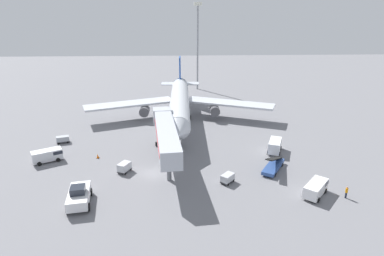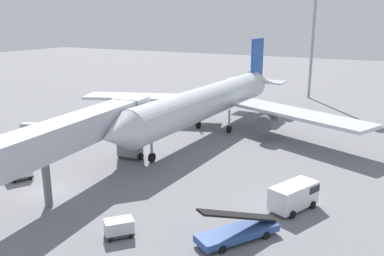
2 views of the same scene
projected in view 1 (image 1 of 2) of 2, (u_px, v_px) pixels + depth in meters
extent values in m
plane|color=slate|center=(154.00, 173.00, 51.32)|extent=(300.00, 300.00, 0.00)
cylinder|color=silver|center=(180.00, 103.00, 73.44)|extent=(5.15, 34.96, 4.39)
cone|color=silver|center=(178.00, 133.00, 55.09)|extent=(4.39, 4.22, 4.30)
cone|color=silver|center=(180.00, 83.00, 92.76)|extent=(4.31, 6.51, 4.17)
cube|color=#1947A3|center=(180.00, 70.00, 89.88)|extent=(0.47, 5.05, 7.02)
cube|color=silver|center=(189.00, 84.00, 90.81)|extent=(5.35, 3.79, 0.24)
cube|color=silver|center=(171.00, 84.00, 90.68)|extent=(5.35, 3.79, 0.24)
cube|color=silver|center=(229.00, 103.00, 76.94)|extent=(21.40, 12.98, 0.44)
cube|color=silver|center=(130.00, 104.00, 76.33)|extent=(21.54, 12.20, 0.44)
cylinder|color=#4C4C51|center=(215.00, 110.00, 76.05)|extent=(2.34, 3.01, 2.28)
cylinder|color=#4C4C51|center=(145.00, 111.00, 75.63)|extent=(2.34, 3.01, 2.28)
cylinder|color=gray|center=(179.00, 135.00, 61.58)|extent=(0.28, 0.28, 2.89)
cylinder|color=black|center=(179.00, 142.00, 62.07)|extent=(0.37, 1.11, 1.10)
cylinder|color=gray|center=(190.00, 112.00, 76.41)|extent=(0.28, 0.28, 2.89)
cylinder|color=black|center=(190.00, 117.00, 76.90)|extent=(0.37, 1.11, 1.10)
cylinder|color=gray|center=(169.00, 112.00, 76.28)|extent=(0.28, 0.28, 2.89)
cylinder|color=black|center=(169.00, 118.00, 76.77)|extent=(0.37, 1.11, 1.10)
cube|color=#B2B7C1|center=(166.00, 135.00, 50.90)|extent=(4.89, 19.87, 2.70)
cube|color=red|center=(157.00, 136.00, 50.69)|extent=(1.64, 16.45, 0.44)
cube|color=#B2B7C1|center=(163.00, 116.00, 60.62)|extent=(3.71, 3.12, 2.84)
cube|color=#232833|center=(162.00, 113.00, 61.75)|extent=(3.31, 0.56, 0.90)
cube|color=slate|center=(163.00, 134.00, 61.20)|extent=(2.71, 2.04, 4.05)
cylinder|color=black|center=(156.00, 144.00, 61.69)|extent=(0.38, 0.83, 0.80)
cylinder|color=black|center=(171.00, 143.00, 62.08)|extent=(0.38, 0.83, 0.80)
cylinder|color=slate|center=(169.00, 167.00, 48.45)|extent=(0.70, 0.70, 4.45)
cube|color=white|center=(79.00, 196.00, 42.61)|extent=(3.52, 6.12, 1.32)
cube|color=#232833|center=(78.00, 190.00, 41.97)|extent=(2.10, 2.07, 0.90)
cylinder|color=black|center=(88.00, 207.00, 41.35)|extent=(0.57, 1.15, 1.10)
cylinder|color=black|center=(68.00, 209.00, 40.86)|extent=(0.57, 1.15, 1.10)
cylinder|color=black|center=(91.00, 192.00, 44.80)|extent=(0.57, 1.15, 1.10)
cylinder|color=black|center=(72.00, 194.00, 44.32)|extent=(0.57, 1.15, 1.10)
cube|color=#2D4C8E|center=(273.00, 167.00, 52.21)|extent=(5.15, 6.54, 0.55)
cube|color=black|center=(274.00, 159.00, 51.72)|extent=(4.43, 6.10, 2.27)
cylinder|color=black|center=(275.00, 174.00, 50.27)|extent=(0.51, 0.62, 0.60)
cylinder|color=black|center=(264.00, 172.00, 51.14)|extent=(0.51, 0.62, 0.60)
cylinder|color=black|center=(282.00, 165.00, 53.47)|extent=(0.51, 0.62, 0.60)
cylinder|color=black|center=(271.00, 162.00, 54.33)|extent=(0.51, 0.62, 0.60)
cube|color=silver|center=(47.00, 155.00, 54.93)|extent=(5.16, 4.10, 1.80)
cube|color=#1E232D|center=(57.00, 151.00, 55.62)|extent=(2.33, 2.52, 0.58)
cylinder|color=black|center=(56.00, 156.00, 56.73)|extent=(0.77, 0.65, 0.68)
cylinder|color=black|center=(58.00, 160.00, 55.20)|extent=(0.77, 0.65, 0.68)
cylinder|color=black|center=(38.00, 160.00, 55.23)|extent=(0.77, 0.65, 0.68)
cylinder|color=black|center=(39.00, 164.00, 53.71)|extent=(0.77, 0.65, 0.68)
cube|color=white|center=(275.00, 145.00, 58.70)|extent=(3.60, 5.03, 1.99)
cube|color=#1E232D|center=(276.00, 140.00, 59.94)|extent=(2.44, 2.13, 0.64)
cylinder|color=black|center=(270.00, 147.00, 60.59)|extent=(0.59, 0.77, 0.68)
cylinder|color=black|center=(280.00, 148.00, 59.99)|extent=(0.59, 0.77, 0.68)
cylinder|color=black|center=(268.00, 152.00, 58.05)|extent=(0.59, 0.77, 0.68)
cylinder|color=black|center=(279.00, 154.00, 57.45)|extent=(0.59, 0.77, 0.68)
cube|color=white|center=(316.00, 188.00, 44.74)|extent=(4.64, 4.87, 1.63)
cube|color=#1E232D|center=(320.00, 181.00, 45.81)|extent=(2.49, 2.45, 0.52)
cylinder|color=black|center=(312.00, 187.00, 46.63)|extent=(0.71, 0.74, 0.68)
cylinder|color=black|center=(325.00, 191.00, 45.54)|extent=(0.71, 0.74, 0.68)
cylinder|color=black|center=(304.00, 195.00, 44.45)|extent=(0.71, 0.74, 0.68)
cylinder|color=black|center=(318.00, 200.00, 43.36)|extent=(0.71, 0.74, 0.68)
cube|color=#38383D|center=(63.00, 141.00, 63.21)|extent=(2.62, 1.94, 0.22)
cube|color=#999EA5|center=(63.00, 139.00, 63.02)|extent=(2.62, 1.94, 0.93)
cylinder|color=black|center=(59.00, 143.00, 62.46)|extent=(0.38, 0.23, 0.36)
cylinder|color=black|center=(59.00, 141.00, 63.49)|extent=(0.38, 0.23, 0.36)
cylinder|color=black|center=(68.00, 142.00, 63.01)|extent=(0.38, 0.23, 0.36)
cylinder|color=black|center=(68.00, 140.00, 64.04)|extent=(0.38, 0.23, 0.36)
cube|color=#38383D|center=(125.00, 170.00, 51.58)|extent=(2.24, 2.57, 0.22)
cube|color=silver|center=(124.00, 166.00, 51.35)|extent=(2.24, 2.57, 1.17)
cylinder|color=black|center=(125.00, 174.00, 50.72)|extent=(0.27, 0.38, 0.36)
cylinder|color=black|center=(118.00, 172.00, 51.22)|extent=(0.27, 0.38, 0.36)
cylinder|color=black|center=(131.00, 170.00, 52.02)|extent=(0.27, 0.38, 0.36)
cylinder|color=black|center=(124.00, 168.00, 52.52)|extent=(0.27, 0.38, 0.36)
cube|color=#38383D|center=(227.00, 181.00, 48.35)|extent=(2.38, 2.44, 0.22)
cube|color=silver|center=(228.00, 177.00, 48.14)|extent=(2.38, 2.44, 0.98)
cylinder|color=black|center=(228.00, 185.00, 47.49)|extent=(0.33, 0.35, 0.36)
cylinder|color=black|center=(221.00, 182.00, 48.19)|extent=(0.33, 0.35, 0.36)
cylinder|color=black|center=(233.00, 181.00, 48.58)|extent=(0.33, 0.35, 0.36)
cylinder|color=black|center=(227.00, 178.00, 49.28)|extent=(0.33, 0.35, 0.36)
cylinder|color=#1E2333|center=(346.00, 195.00, 44.28)|extent=(0.30, 0.30, 0.86)
cylinder|color=orange|center=(347.00, 190.00, 44.02)|extent=(0.40, 0.40, 0.68)
sphere|color=tan|center=(347.00, 187.00, 43.86)|extent=(0.23, 0.23, 0.23)
cube|color=black|center=(98.00, 158.00, 56.62)|extent=(0.51, 0.51, 0.03)
cone|color=orange|center=(98.00, 156.00, 56.49)|extent=(0.43, 0.43, 0.74)
cylinder|color=#93969B|center=(198.00, 49.00, 103.72)|extent=(0.56, 0.56, 26.26)
cube|color=silver|center=(198.00, 4.00, 99.12)|extent=(2.40, 2.40, 1.00)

